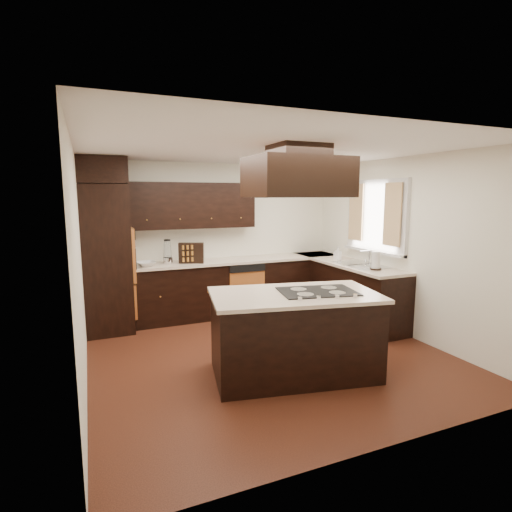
% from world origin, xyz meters
% --- Properties ---
extents(floor, '(4.20, 4.20, 0.02)m').
position_xyz_m(floor, '(0.00, 0.00, -0.01)').
color(floor, '#602C19').
rests_on(floor, ground).
extents(ceiling, '(4.20, 4.20, 0.02)m').
position_xyz_m(ceiling, '(0.00, 0.00, 2.51)').
color(ceiling, white).
rests_on(ceiling, ground).
extents(wall_back, '(4.20, 0.02, 2.50)m').
position_xyz_m(wall_back, '(0.00, 2.11, 1.25)').
color(wall_back, white).
rests_on(wall_back, ground).
extents(wall_front, '(4.20, 0.02, 2.50)m').
position_xyz_m(wall_front, '(0.00, -2.11, 1.25)').
color(wall_front, white).
rests_on(wall_front, ground).
extents(wall_left, '(0.02, 4.20, 2.50)m').
position_xyz_m(wall_left, '(-2.11, 0.00, 1.25)').
color(wall_left, white).
rests_on(wall_left, ground).
extents(wall_right, '(0.02, 4.20, 2.50)m').
position_xyz_m(wall_right, '(2.11, 0.00, 1.25)').
color(wall_right, white).
rests_on(wall_right, ground).
extents(oven_column, '(0.65, 0.75, 2.12)m').
position_xyz_m(oven_column, '(-1.78, 1.71, 1.06)').
color(oven_column, black).
rests_on(oven_column, floor).
extents(wall_oven_face, '(0.05, 0.62, 0.78)m').
position_xyz_m(wall_oven_face, '(-1.43, 1.71, 1.12)').
color(wall_oven_face, '#BB652A').
rests_on(wall_oven_face, oven_column).
extents(base_cabinets_back, '(2.93, 0.60, 0.88)m').
position_xyz_m(base_cabinets_back, '(0.03, 1.80, 0.44)').
color(base_cabinets_back, black).
rests_on(base_cabinets_back, floor).
extents(base_cabinets_right, '(0.60, 2.40, 0.88)m').
position_xyz_m(base_cabinets_right, '(1.80, 0.90, 0.44)').
color(base_cabinets_right, black).
rests_on(base_cabinets_right, floor).
extents(countertop_back, '(2.93, 0.63, 0.04)m').
position_xyz_m(countertop_back, '(0.03, 1.79, 0.90)').
color(countertop_back, beige).
rests_on(countertop_back, base_cabinets_back).
extents(countertop_right, '(0.63, 2.40, 0.04)m').
position_xyz_m(countertop_right, '(1.79, 0.90, 0.90)').
color(countertop_right, beige).
rests_on(countertop_right, base_cabinets_right).
extents(upper_cabinets, '(2.00, 0.34, 0.72)m').
position_xyz_m(upper_cabinets, '(-0.43, 1.93, 1.81)').
color(upper_cabinets, black).
rests_on(upper_cabinets, wall_back).
extents(dishwasher_front, '(0.60, 0.05, 0.72)m').
position_xyz_m(dishwasher_front, '(0.33, 1.50, 0.40)').
color(dishwasher_front, '#BB652A').
rests_on(dishwasher_front, floor).
extents(window_frame, '(0.06, 1.32, 1.12)m').
position_xyz_m(window_frame, '(2.07, 0.55, 1.65)').
color(window_frame, silver).
rests_on(window_frame, wall_right).
extents(window_pane, '(0.00, 1.20, 1.00)m').
position_xyz_m(window_pane, '(2.10, 0.55, 1.65)').
color(window_pane, white).
rests_on(window_pane, wall_right).
extents(curtain_left, '(0.02, 0.34, 0.90)m').
position_xyz_m(curtain_left, '(2.01, 0.13, 1.70)').
color(curtain_left, '#F6E5B9').
rests_on(curtain_left, wall_right).
extents(curtain_right, '(0.02, 0.34, 0.90)m').
position_xyz_m(curtain_right, '(2.01, 0.97, 1.70)').
color(curtain_right, '#F6E5B9').
rests_on(curtain_right, wall_right).
extents(sink_rim, '(0.52, 0.84, 0.01)m').
position_xyz_m(sink_rim, '(1.80, 0.55, 0.92)').
color(sink_rim, silver).
rests_on(sink_rim, countertop_right).
extents(island, '(1.89, 1.26, 0.88)m').
position_xyz_m(island, '(0.03, -0.64, 0.44)').
color(island, black).
rests_on(island, floor).
extents(island_top, '(1.96, 1.34, 0.04)m').
position_xyz_m(island_top, '(0.03, -0.64, 0.90)').
color(island_top, beige).
rests_on(island_top, island).
extents(cooktop, '(0.91, 0.70, 0.01)m').
position_xyz_m(cooktop, '(0.29, -0.69, 0.93)').
color(cooktop, black).
rests_on(cooktop, island_top).
extents(range_hood, '(1.05, 0.72, 0.42)m').
position_xyz_m(range_hood, '(0.10, -0.55, 2.16)').
color(range_hood, black).
rests_on(range_hood, ceiling).
extents(hood_duct, '(0.55, 0.50, 0.13)m').
position_xyz_m(hood_duct, '(0.10, -0.55, 2.44)').
color(hood_duct, black).
rests_on(hood_duct, ceiling).
extents(blender_base, '(0.15, 0.15, 0.10)m').
position_xyz_m(blender_base, '(-0.89, 1.77, 0.97)').
color(blender_base, silver).
rests_on(blender_base, countertop_back).
extents(blender_pitcher, '(0.13, 0.13, 0.26)m').
position_xyz_m(blender_pitcher, '(-0.89, 1.77, 1.15)').
color(blender_pitcher, silver).
rests_on(blender_pitcher, blender_base).
extents(spice_rack, '(0.39, 0.24, 0.32)m').
position_xyz_m(spice_rack, '(-0.53, 1.70, 1.08)').
color(spice_rack, black).
rests_on(spice_rack, countertop_back).
extents(mixing_bowl, '(0.33, 0.33, 0.07)m').
position_xyz_m(mixing_bowl, '(-1.22, 1.70, 0.95)').
color(mixing_bowl, silver).
rests_on(mixing_bowl, countertop_back).
extents(soap_bottle, '(0.13, 0.13, 0.21)m').
position_xyz_m(soap_bottle, '(1.77, 1.10, 1.03)').
color(soap_bottle, silver).
rests_on(soap_bottle, countertop_right).
extents(paper_towel, '(0.13, 0.13, 0.26)m').
position_xyz_m(paper_towel, '(1.75, 0.12, 1.05)').
color(paper_towel, silver).
rests_on(paper_towel, countertop_right).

